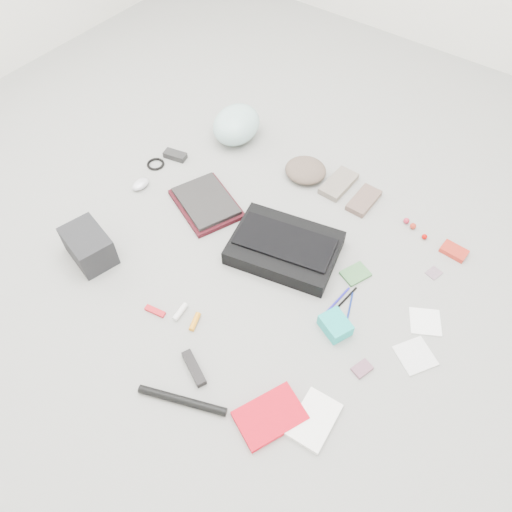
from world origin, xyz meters
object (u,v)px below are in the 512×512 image
Objects in this scene: messenger_bag at (285,248)px; bike_helmet at (236,125)px; camera_bag at (89,246)px; laptop at (206,201)px; book_red at (270,416)px; accordion_wallet at (335,325)px.

messenger_bag is 0.79m from bike_helmet.
camera_bag is (-0.64, -0.50, 0.03)m from messenger_bag.
messenger_bag is 1.51× the size of laptop.
messenger_bag is 1.95× the size of book_red.
laptop is (-0.45, 0.01, -0.00)m from messenger_bag.
laptop is at bearing 83.44° from camera_bag.
bike_helmet reaches higher than messenger_bag.
camera_bag is 1.06m from accordion_wallet.
messenger_bag is 0.71m from book_red.
camera_bag is at bearing -162.43° from book_red.
camera_bag is (-0.02, -0.98, -0.01)m from bike_helmet.
laptop is at bearing 166.24° from book_red.
bike_helmet is 1.19m from accordion_wallet.
accordion_wallet is (1.01, 0.31, -0.04)m from camera_bag.
messenger_bag is 0.45m from laptop.
messenger_bag is 0.82m from camera_bag.
camera_bag reaches higher than book_red.
book_red is at bearing -72.71° from messenger_bag.
laptop is 0.83m from accordion_wallet.
book_red is at bearing -66.66° from accordion_wallet.
messenger_bag is at bearing 144.70° from book_red.
bike_helmet is at bearing 134.48° from laptop.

